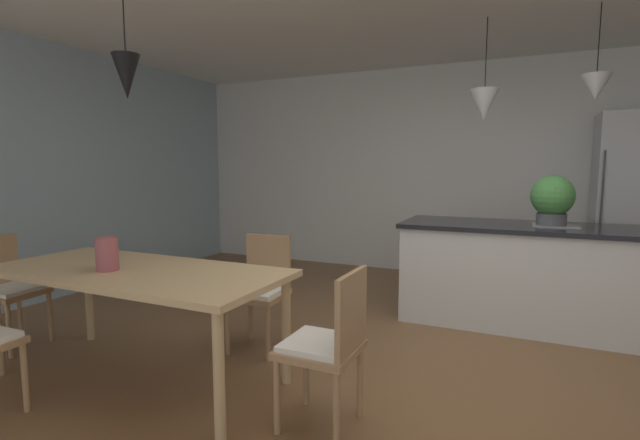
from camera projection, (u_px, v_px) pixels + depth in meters
ground_plane at (427, 388)px, 2.93m from camera, size 10.00×8.40×0.04m
wall_back_kitchen at (482, 171)px, 5.72m from camera, size 10.00×0.12×2.70m
window_wall_left_glazing at (15, 173)px, 4.45m from camera, size 0.06×8.40×2.70m
dining_table at (136, 279)px, 2.95m from camera, size 1.99×0.87×0.75m
chair_far_right at (261, 288)px, 3.52m from camera, size 0.43×0.43×0.87m
chair_window_end at (7, 287)px, 3.53m from camera, size 0.44×0.44×0.87m
chair_kitchen_end at (328, 343)px, 2.41m from camera, size 0.40×0.40×0.87m
kitchen_island at (528, 274)px, 4.01m from camera, size 2.18×0.83×0.91m
refrigerator at (630, 207)px, 4.77m from camera, size 0.68×0.67×1.96m
pendant_over_table at (127, 76)px, 2.70m from camera, size 0.16×0.16×0.89m
pendant_over_island_main at (484, 105)px, 4.02m from camera, size 0.25×0.25×0.89m
pendant_over_island_aux at (596, 87)px, 3.66m from camera, size 0.23×0.23×0.76m
potted_plant_on_island at (552, 199)px, 3.87m from camera, size 0.35×0.35×0.43m
vase_on_dining_table at (107, 254)px, 2.89m from camera, size 0.14×0.14×0.21m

